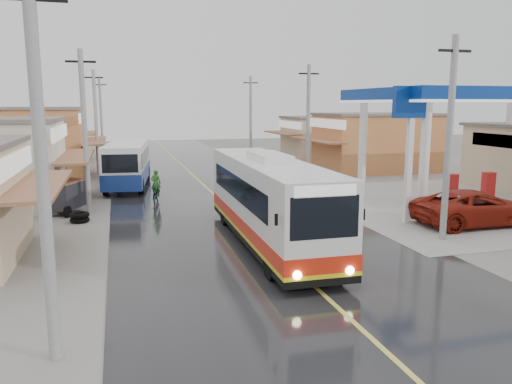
{
  "coord_description": "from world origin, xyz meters",
  "views": [
    {
      "loc": [
        -5.51,
        -16.78,
        5.41
      ],
      "look_at": [
        -0.12,
        2.54,
        1.86
      ],
      "focal_mm": 35.0,
      "sensor_mm": 36.0,
      "label": 1
    }
  ],
  "objects_px": {
    "jeepney": "(476,208)",
    "second_bus": "(128,163)",
    "coach_bus": "(268,201)",
    "tyre_stack": "(80,217)",
    "tricycle_near": "(65,195)",
    "cyclist": "(156,191)"
  },
  "relations": [
    {
      "from": "second_bus",
      "to": "tricycle_near",
      "type": "distance_m",
      "value": 8.29
    },
    {
      "from": "coach_bus",
      "to": "tricycle_near",
      "type": "bearing_deg",
      "value": 136.79
    },
    {
      "from": "second_bus",
      "to": "jeepney",
      "type": "relative_size",
      "value": 1.57
    },
    {
      "from": "tyre_stack",
      "to": "coach_bus",
      "type": "bearing_deg",
      "value": -38.12
    },
    {
      "from": "jeepney",
      "to": "second_bus",
      "type": "bearing_deg",
      "value": 44.45
    },
    {
      "from": "second_bus",
      "to": "tricycle_near",
      "type": "relative_size",
      "value": 3.51
    },
    {
      "from": "tricycle_near",
      "to": "coach_bus",
      "type": "bearing_deg",
      "value": -19.34
    },
    {
      "from": "coach_bus",
      "to": "jeepney",
      "type": "relative_size",
      "value": 1.99
    },
    {
      "from": "second_bus",
      "to": "jeepney",
      "type": "height_order",
      "value": "second_bus"
    },
    {
      "from": "tyre_stack",
      "to": "tricycle_near",
      "type": "bearing_deg",
      "value": 110.27
    },
    {
      "from": "cyclist",
      "to": "tyre_stack",
      "type": "bearing_deg",
      "value": -122.45
    },
    {
      "from": "cyclist",
      "to": "coach_bus",
      "type": "bearing_deg",
      "value": -58.1
    },
    {
      "from": "coach_bus",
      "to": "cyclist",
      "type": "height_order",
      "value": "coach_bus"
    },
    {
      "from": "jeepney",
      "to": "tricycle_near",
      "type": "relative_size",
      "value": 2.24
    },
    {
      "from": "jeepney",
      "to": "tyre_stack",
      "type": "xyz_separation_m",
      "value": [
        -17.33,
        5.36,
        -0.57
      ]
    },
    {
      "from": "tricycle_near",
      "to": "second_bus",
      "type": "bearing_deg",
      "value": 91.67
    },
    {
      "from": "coach_bus",
      "to": "second_bus",
      "type": "xyz_separation_m",
      "value": [
        -4.93,
        15.57,
        -0.15
      ]
    },
    {
      "from": "jeepney",
      "to": "tricycle_near",
      "type": "height_order",
      "value": "tricycle_near"
    },
    {
      "from": "tricycle_near",
      "to": "tyre_stack",
      "type": "relative_size",
      "value": 2.85
    },
    {
      "from": "cyclist",
      "to": "tyre_stack",
      "type": "relative_size",
      "value": 2.05
    },
    {
      "from": "cyclist",
      "to": "tricycle_near",
      "type": "xyz_separation_m",
      "value": [
        -4.6,
        -1.76,
        0.35
      ]
    },
    {
      "from": "second_bus",
      "to": "cyclist",
      "type": "xyz_separation_m",
      "value": [
        1.35,
        -5.85,
        -0.96
      ]
    }
  ]
}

